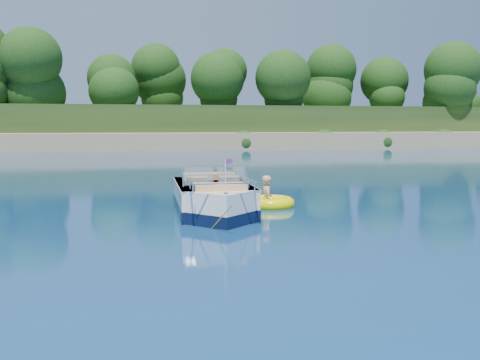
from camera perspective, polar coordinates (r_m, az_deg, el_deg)
The scene contains 6 objects.
ground at distance 11.71m, azimuth -6.39°, elevation -5.36°, with size 160.00×160.00×0.00m, color #0A2249.
shoreline at distance 75.22m, azimuth -10.97°, elevation 4.91°, with size 170.00×59.00×6.00m.
treeline at distance 52.56m, azimuth -10.67°, elevation 9.47°, with size 150.00×7.12×8.19m.
motorboat at distance 13.72m, azimuth -2.78°, elevation -2.22°, with size 1.98×5.24×1.74m.
tow_tube at distance 14.99m, azimuth 3.28°, elevation -2.47°, with size 1.47×1.47×0.36m.
boy at distance 14.88m, azimuth 2.84°, elevation -2.89°, with size 0.51×0.33×1.39m, color tan.
Camera 1 is at (-1.05, -11.43, 2.31)m, focal length 40.00 mm.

